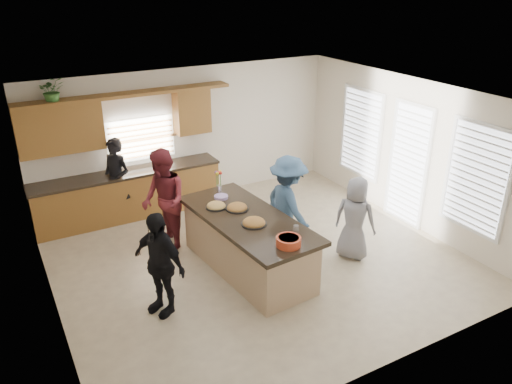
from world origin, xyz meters
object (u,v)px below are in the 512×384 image
salad_bowl (289,241)px  woman_left_mid (164,201)px  woman_right_back (288,205)px  woman_left_back (117,181)px  woman_right_front (355,218)px  woman_left_front (159,264)px  island (248,244)px

salad_bowl → woman_left_mid: woman_left_mid is taller
woman_right_back → woman_left_back: bearing=39.8°
salad_bowl → woman_right_front: woman_right_front is taller
salad_bowl → woman_right_back: bearing=57.8°
woman_left_front → salad_bowl: bearing=42.4°
salad_bowl → woman_right_front: (1.68, 0.54, -0.29)m
woman_left_front → woman_right_back: (2.49, 0.57, 0.09)m
woman_left_back → woman_left_mid: woman_left_mid is taller
woman_left_back → woman_right_front: woman_left_back is taller
woman_left_back → woman_right_back: bearing=7.4°
salad_bowl → woman_left_mid: size_ratio=0.20×
woman_left_back → woman_right_front: bearing=10.0°
island → woman_right_back: 0.99m
salad_bowl → woman_right_back: size_ratio=0.20×
woman_left_front → woman_right_front: size_ratio=1.08×
salad_bowl → woman_right_back: (0.79, 1.25, -0.14)m
island → woman_right_back: size_ratio=1.59×
salad_bowl → woman_left_front: (-1.70, 0.69, -0.23)m
salad_bowl → woman_left_back: woman_left_back is taller
woman_left_back → woman_right_front: size_ratio=1.15×
woman_right_back → woman_right_front: (0.88, -0.71, -0.15)m
woman_left_back → woman_right_back: 3.44m
woman_right_front → woman_right_back: bearing=18.8°
island → salad_bowl: size_ratio=7.75×
woman_left_back → woman_left_front: (-0.25, -3.17, -0.05)m
woman_right_back → salad_bowl: bearing=146.9°
woman_left_back → woman_left_front: bearing=-37.8°
woman_left_back → woman_left_mid: (0.43, -1.47, 0.07)m
salad_bowl → woman_left_front: bearing=158.0°
woman_left_front → woman_right_back: woman_right_back is taller
woman_left_back → woman_right_front: 4.56m
island → woman_right_front: size_ratio=1.91×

